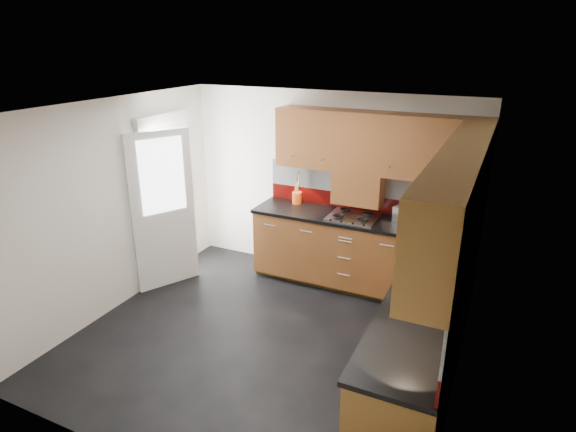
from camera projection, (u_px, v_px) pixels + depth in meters
The scene contains 14 objects.
room at pixel (263, 205), 4.58m from camera, with size 4.00×3.80×2.64m.
base_cabinets at pixel (384, 293), 5.13m from camera, with size 2.70×3.20×0.95m.
countertop at pixel (386, 252), 4.96m from camera, with size 2.72×3.22×0.04m.
backsplash at pixel (415, 222), 4.96m from camera, with size 2.70×3.20×0.54m.
upper_cabinets at pixel (413, 165), 4.63m from camera, with size 2.50×3.20×0.72m.
extractor_hood at pixel (359, 187), 5.86m from camera, with size 0.60×0.33×0.40m, color brown.
glass_cabinet at pixel (469, 161), 4.67m from camera, with size 0.32×0.80×0.66m.
back_door at pixel (167, 203), 6.08m from camera, with size 0.42×1.19×2.04m.
gas_hob at pixel (353, 217), 5.83m from camera, with size 0.59×0.52×0.05m.
utensil_pot at pixel (297, 196), 6.31m from camera, with size 0.13×0.13×0.45m.
toaster at pixel (406, 215), 5.66m from camera, with size 0.30×0.24×0.19m.
food_processor at pixel (440, 260), 4.39m from camera, with size 0.19×0.19×0.32m.
paper_towel at pixel (444, 278), 4.08m from camera, with size 0.13×0.13×0.27m, color white.
orange_cloth at pixel (439, 263), 4.65m from camera, with size 0.15×0.13×0.02m, color #D95C18.
Camera 1 is at (2.06, -3.81, 2.99)m, focal length 30.00 mm.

